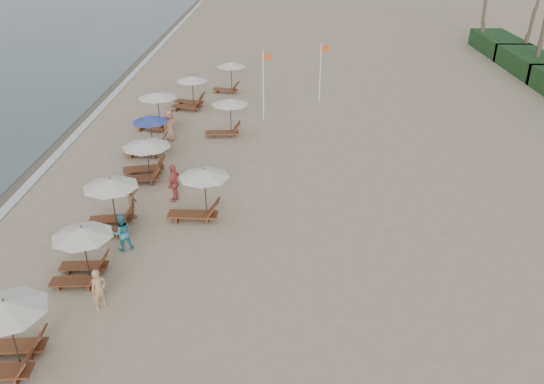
{
  "coord_description": "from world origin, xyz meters",
  "views": [
    {
      "loc": [
        1.22,
        -16.65,
        11.84
      ],
      "look_at": [
        0.85,
        4.21,
        1.3
      ],
      "focal_mm": 36.21,
      "sensor_mm": 36.0,
      "label": 1
    }
  ],
  "objects_px": {
    "lounger_station_0": "(5,333)",
    "flag_pole_near": "(264,82)",
    "lounger_station_3": "(143,159)",
    "inland_station_0": "(198,191)",
    "lounger_station_4": "(147,136)",
    "lounger_station_2": "(109,203)",
    "beachgoer_far_b": "(170,125)",
    "inland_station_1": "(227,114)",
    "beachgoer_mid_b": "(133,202)",
    "lounger_station_1": "(80,252)",
    "inland_station_2": "(229,73)",
    "beachgoer_near": "(99,290)",
    "beachgoer_far_a": "(174,183)",
    "beachgoer_mid_a": "(122,232)",
    "lounger_station_6": "(189,93)",
    "lounger_station_5": "(155,110)"
  },
  "relations": [
    {
      "from": "lounger_station_4",
      "to": "beachgoer_near",
      "type": "height_order",
      "value": "lounger_station_4"
    },
    {
      "from": "lounger_station_0",
      "to": "lounger_station_1",
      "type": "distance_m",
      "value": 4.38
    },
    {
      "from": "beachgoer_far_a",
      "to": "beachgoer_mid_a",
      "type": "bearing_deg",
      "value": -0.75
    },
    {
      "from": "lounger_station_0",
      "to": "flag_pole_near",
      "type": "height_order",
      "value": "flag_pole_near"
    },
    {
      "from": "lounger_station_6",
      "to": "inland_station_2",
      "type": "xyz_separation_m",
      "value": [
        2.36,
        3.83,
        0.36
      ]
    },
    {
      "from": "lounger_station_0",
      "to": "flag_pole_near",
      "type": "relative_size",
      "value": 0.59
    },
    {
      "from": "lounger_station_5",
      "to": "beachgoer_far_b",
      "type": "bearing_deg",
      "value": -58.88
    },
    {
      "from": "inland_station_1",
      "to": "beachgoer_mid_b",
      "type": "relative_size",
      "value": 1.76
    },
    {
      "from": "lounger_station_5",
      "to": "beachgoer_far_b",
      "type": "distance_m",
      "value": 2.51
    },
    {
      "from": "inland_station_2",
      "to": "beachgoer_far_b",
      "type": "relative_size",
      "value": 1.44
    },
    {
      "from": "lounger_station_3",
      "to": "beachgoer_mid_a",
      "type": "height_order",
      "value": "lounger_station_3"
    },
    {
      "from": "beachgoer_mid_b",
      "to": "beachgoer_far_a",
      "type": "distance_m",
      "value": 2.22
    },
    {
      "from": "inland_station_2",
      "to": "flag_pole_near",
      "type": "bearing_deg",
      "value": -65.19
    },
    {
      "from": "lounger_station_2",
      "to": "lounger_station_4",
      "type": "relative_size",
      "value": 1.0
    },
    {
      "from": "lounger_station_1",
      "to": "lounger_station_3",
      "type": "distance_m",
      "value": 8.58
    },
    {
      "from": "lounger_station_3",
      "to": "inland_station_0",
      "type": "bearing_deg",
      "value": -50.22
    },
    {
      "from": "lounger_station_0",
      "to": "lounger_station_3",
      "type": "height_order",
      "value": "lounger_station_0"
    },
    {
      "from": "beachgoer_mid_b",
      "to": "flag_pole_near",
      "type": "height_order",
      "value": "flag_pole_near"
    },
    {
      "from": "inland_station_1",
      "to": "inland_station_2",
      "type": "height_order",
      "value": "same"
    },
    {
      "from": "lounger_station_4",
      "to": "inland_station_1",
      "type": "bearing_deg",
      "value": 34.05
    },
    {
      "from": "inland_station_1",
      "to": "lounger_station_1",
      "type": "bearing_deg",
      "value": -104.77
    },
    {
      "from": "lounger_station_6",
      "to": "lounger_station_5",
      "type": "bearing_deg",
      "value": -111.01
    },
    {
      "from": "lounger_station_0",
      "to": "beachgoer_near",
      "type": "relative_size",
      "value": 1.73
    },
    {
      "from": "lounger_station_5",
      "to": "inland_station_2",
      "type": "height_order",
      "value": "lounger_station_5"
    },
    {
      "from": "lounger_station_0",
      "to": "flag_pole_near",
      "type": "xyz_separation_m",
      "value": [
        6.72,
        21.99,
        1.23
      ]
    },
    {
      "from": "inland_station_1",
      "to": "inland_station_2",
      "type": "relative_size",
      "value": 1.03
    },
    {
      "from": "beachgoer_near",
      "to": "beachgoer_far_b",
      "type": "xyz_separation_m",
      "value": [
        -0.5,
        15.46,
        0.16
      ]
    },
    {
      "from": "lounger_station_3",
      "to": "beachgoer_mid_a",
      "type": "xyz_separation_m",
      "value": [
        0.66,
        -6.58,
        -0.27
      ]
    },
    {
      "from": "beachgoer_mid_b",
      "to": "beachgoer_far_b",
      "type": "height_order",
      "value": "beachgoer_far_b"
    },
    {
      "from": "lounger_station_4",
      "to": "beachgoer_far_b",
      "type": "distance_m",
      "value": 2.16
    },
    {
      "from": "beachgoer_mid_a",
      "to": "beachgoer_far_a",
      "type": "xyz_separation_m",
      "value": [
        1.31,
        4.2,
        0.13
      ]
    },
    {
      "from": "beachgoer_mid_a",
      "to": "beachgoer_far_b",
      "type": "distance_m",
      "value": 11.83
    },
    {
      "from": "lounger_station_3",
      "to": "beachgoer_near",
      "type": "relative_size",
      "value": 1.86
    },
    {
      "from": "lounger_station_2",
      "to": "beachgoer_far_b",
      "type": "height_order",
      "value": "lounger_station_2"
    },
    {
      "from": "lounger_station_1",
      "to": "inland_station_2",
      "type": "distance_m",
      "value": 23.96
    },
    {
      "from": "lounger_station_1",
      "to": "inland_station_0",
      "type": "height_order",
      "value": "inland_station_0"
    },
    {
      "from": "lounger_station_0",
      "to": "beachgoer_mid_a",
      "type": "height_order",
      "value": "lounger_station_0"
    },
    {
      "from": "inland_station_2",
      "to": "beachgoer_far_b",
      "type": "distance_m",
      "value": 10.26
    },
    {
      "from": "inland_station_0",
      "to": "lounger_station_4",
      "type": "bearing_deg",
      "value": 117.97
    },
    {
      "from": "lounger_station_0",
      "to": "beachgoer_far_a",
      "type": "height_order",
      "value": "lounger_station_0"
    },
    {
      "from": "beachgoer_mid_b",
      "to": "beachgoer_far_b",
      "type": "distance_m",
      "value": 9.27
    },
    {
      "from": "lounger_station_2",
      "to": "inland_station_2",
      "type": "height_order",
      "value": "lounger_station_2"
    },
    {
      "from": "lounger_station_0",
      "to": "inland_station_2",
      "type": "xyz_separation_m",
      "value": [
        3.91,
        28.06,
        0.2
      ]
    },
    {
      "from": "lounger_station_3",
      "to": "beachgoer_mid_b",
      "type": "height_order",
      "value": "lounger_station_3"
    },
    {
      "from": "lounger_station_4",
      "to": "inland_station_0",
      "type": "height_order",
      "value": "inland_station_0"
    },
    {
      "from": "lounger_station_6",
      "to": "beachgoer_mid_b",
      "type": "height_order",
      "value": "lounger_station_6"
    },
    {
      "from": "lounger_station_0",
      "to": "beachgoer_mid_a",
      "type": "distance_m",
      "value": 6.54
    },
    {
      "from": "lounger_station_6",
      "to": "beachgoer_far_a",
      "type": "relative_size",
      "value": 1.45
    },
    {
      "from": "lounger_station_2",
      "to": "beachgoer_near",
      "type": "distance_m",
      "value": 5.27
    },
    {
      "from": "beachgoer_far_a",
      "to": "lounger_station_1",
      "type": "bearing_deg",
      "value": -3.13
    }
  ]
}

